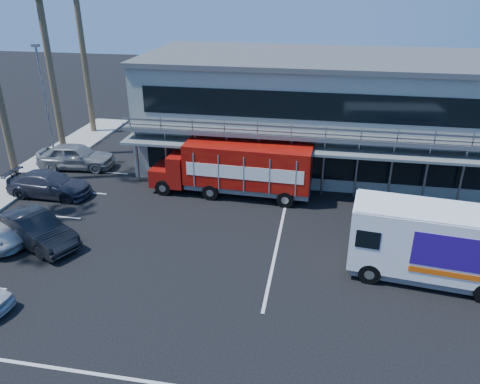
# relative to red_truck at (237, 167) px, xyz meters

# --- Properties ---
(ground) EXTENTS (120.00, 120.00, 0.00)m
(ground) POSITION_rel_red_truck_xyz_m (1.00, -8.53, -1.75)
(ground) COLOR black
(ground) RESTS_ON ground
(building) EXTENTS (22.40, 12.00, 7.30)m
(building) POSITION_rel_red_truck_xyz_m (4.00, 6.41, 1.90)
(building) COLOR gray
(building) RESTS_ON ground
(curb_strip) EXTENTS (3.00, 32.00, 0.16)m
(curb_strip) POSITION_rel_red_truck_xyz_m (-14.00, -2.53, -1.67)
(curb_strip) COLOR #A5A399
(curb_strip) RESTS_ON ground
(light_pole_far) EXTENTS (0.50, 0.25, 8.09)m
(light_pole_far) POSITION_rel_red_truck_xyz_m (-13.20, 2.47, 2.75)
(light_pole_far) COLOR gray
(light_pole_far) RESTS_ON ground
(red_truck) EXTENTS (9.58, 2.68, 3.20)m
(red_truck) POSITION_rel_red_truck_xyz_m (0.00, 0.00, 0.00)
(red_truck) COLOR maroon
(red_truck) RESTS_ON ground
(white_van) EXTENTS (7.06, 3.13, 3.34)m
(white_van) POSITION_rel_red_truck_xyz_m (9.70, -6.96, 0.02)
(white_van) COLOR white
(white_van) RESTS_ON ground
(parked_car_b) EXTENTS (5.05, 3.50, 1.58)m
(parked_car_b) POSITION_rel_red_truck_xyz_m (-8.50, -7.33, -0.96)
(parked_car_b) COLOR black
(parked_car_b) RESTS_ON ground
(parked_car_d) EXTENTS (5.01, 2.08, 1.45)m
(parked_car_d) POSITION_rel_red_truck_xyz_m (-10.91, -2.08, -1.03)
(parked_car_d) COLOR #2C2F3B
(parked_car_d) RESTS_ON ground
(parked_car_e) EXTENTS (5.22, 2.49, 1.72)m
(parked_car_e) POSITION_rel_red_truck_xyz_m (-11.50, 2.27, -0.89)
(parked_car_e) COLOR gray
(parked_car_e) RESTS_ON ground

